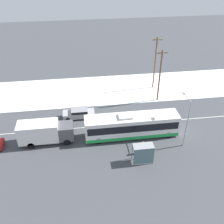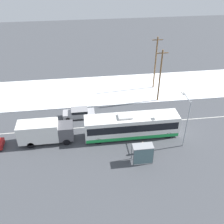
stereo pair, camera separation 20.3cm
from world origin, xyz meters
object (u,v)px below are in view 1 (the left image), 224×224
(streetlamp, at_px, (186,115))
(utility_pole_roadside, at_px, (160,75))
(bus_shelter, at_px, (144,152))
(city_bus, at_px, (132,126))
(pedestrian_at_stop, at_px, (143,146))
(utility_pole_snowlot, at_px, (155,63))
(box_truck, at_px, (45,132))
(sedan_car, at_px, (79,113))

(streetlamp, relative_size, utility_pole_roadside, 0.76)
(bus_shelter, distance_m, streetlamp, 7.09)
(city_bus, distance_m, streetlamp, 7.18)
(pedestrian_at_stop, distance_m, utility_pole_snowlot, 18.03)
(box_truck, xyz_separation_m, bus_shelter, (11.73, -5.49, -0.02))
(streetlamp, bearing_deg, box_truck, 171.73)
(pedestrian_at_stop, xyz_separation_m, bus_shelter, (-0.29, -1.63, 0.56))
(box_truck, distance_m, streetlamp, 18.00)
(city_bus, bearing_deg, bus_shelter, -86.27)
(box_truck, relative_size, utility_pole_roadside, 0.80)
(pedestrian_at_stop, relative_size, utility_pole_roadside, 0.20)
(streetlamp, bearing_deg, city_bus, 159.33)
(pedestrian_at_stop, height_order, bus_shelter, bus_shelter)
(city_bus, height_order, utility_pole_snowlot, utility_pole_snowlot)
(box_truck, relative_size, utility_pole_snowlot, 0.76)
(city_bus, height_order, sedan_car, city_bus)
(box_truck, relative_size, streetlamp, 1.05)
(pedestrian_at_stop, bearing_deg, streetlamp, 12.99)
(sedan_car, distance_m, utility_pole_roadside, 13.86)
(utility_pole_snowlot, bearing_deg, box_truck, -144.53)
(pedestrian_at_stop, xyz_separation_m, streetlamp, (5.60, 1.29, 3.20))
(sedan_car, bearing_deg, box_truck, 48.76)
(pedestrian_at_stop, bearing_deg, box_truck, 162.23)
(city_bus, height_order, box_truck, city_bus)
(utility_pole_snowlot, bearing_deg, pedestrian_at_stop, -109.53)
(sedan_car, distance_m, streetlamp, 15.62)
(streetlamp, distance_m, utility_pole_snowlot, 15.34)
(pedestrian_at_stop, bearing_deg, utility_pole_roadside, 65.88)
(box_truck, relative_size, sedan_car, 1.50)
(streetlamp, bearing_deg, pedestrian_at_stop, -167.01)
(bus_shelter, bearing_deg, sedan_car, 124.20)
(box_truck, relative_size, bus_shelter, 2.89)
(city_bus, xyz_separation_m, utility_pole_snowlot, (6.54, 12.98, 3.19))
(streetlamp, bearing_deg, sedan_car, 149.58)
(pedestrian_at_stop, xyz_separation_m, utility_pole_snowlot, (5.90, 16.62, 3.73))
(sedan_car, relative_size, pedestrian_at_stop, 2.61)
(box_truck, xyz_separation_m, sedan_car, (4.51, 5.14, -0.90))
(box_truck, distance_m, bus_shelter, 12.95)
(utility_pole_roadside, height_order, utility_pole_snowlot, utility_pole_snowlot)
(pedestrian_at_stop, relative_size, bus_shelter, 0.74)
(city_bus, bearing_deg, box_truck, 178.96)
(city_bus, bearing_deg, sedan_car, 142.13)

